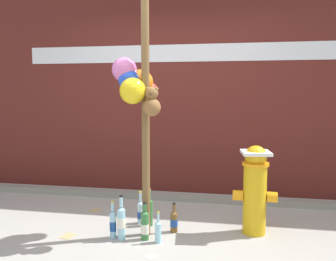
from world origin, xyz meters
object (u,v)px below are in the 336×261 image
Objects in this scene: bottle_0 at (113,224)px; bottle_4 at (140,212)px; bottle_1 at (174,221)px; bottle_5 at (158,231)px; bottle_6 at (121,222)px; bottle_3 at (145,225)px; fire_hydrant at (255,188)px; bottle_2 at (149,211)px; memorial_post at (139,66)px.

bottle_0 is 1.04× the size of bottle_4.
bottle_0 is at bearing -155.89° from bottle_1.
bottle_6 is at bearing 178.45° from bottle_5.
bottle_6 reaches higher than bottle_5.
bottle_1 is 0.82× the size of bottle_3.
fire_hydrant is at bearing 18.44° from bottle_3.
bottle_2 is 1.12× the size of bottle_4.
bottle_1 is at bearing -23.17° from bottle_4.
bottle_5 is at bearing -110.79° from bottle_1.
bottle_1 is at bearing -171.61° from fire_hydrant.
bottle_1 is 0.54m from bottle_6.
bottle_6 is (-0.18, -0.39, 0.01)m from bottle_2.
bottle_3 is (0.04, -0.36, -0.01)m from bottle_2.
bottle_4 is at bearing 122.98° from bottle_5.
bottle_0 is 0.31m from bottle_3.
bottle_2 is 1.07× the size of bottle_3.
bottle_4 is 0.52m from bottle_5.
bottle_0 is at bearing -145.76° from memorial_post.
bottle_4 is (-0.39, 0.17, 0.01)m from bottle_1.
bottle_6 reaches higher than bottle_2.
bottle_5 is at bearing -18.48° from bottle_3.
bottle_3 is at bearing 9.49° from bottle_6.
bottle_0 is 0.85× the size of bottle_6.
memorial_post is at bearing -164.25° from bottle_1.
bottle_0 is 0.10m from bottle_6.
bottle_4 is 0.44m from bottle_6.
bottle_3 is at bearing -161.56° from fire_hydrant.
fire_hydrant is 2.42× the size of bottle_0.
bottle_4 is (-0.15, 0.39, -0.02)m from bottle_3.
bottle_6 is at bearing -10.41° from bottle_0.
bottle_3 is at bearing -69.57° from bottle_4.
bottle_0 is at bearing 169.59° from bottle_6.
bottle_2 reaches higher than bottle_5.
memorial_post is at bearing 51.08° from bottle_6.
bottle_0 reaches higher than bottle_5.
bottle_5 is (0.14, -0.05, -0.03)m from bottle_3.
bottle_5 is (-0.10, -0.27, -0.00)m from bottle_1.
fire_hydrant is at bearing -2.48° from bottle_4.
bottle_1 is 0.70× the size of bottle_6.
memorial_post is at bearing -100.62° from bottle_2.
bottle_3 is at bearing -59.45° from memorial_post.
bottle_5 is (0.18, -0.40, -0.04)m from bottle_2.
bottle_1 is 0.77× the size of bottle_2.
bottle_4 is (-0.07, 0.26, -1.51)m from memorial_post.
bottle_1 is 1.01× the size of bottle_5.
fire_hydrant reaches higher than bottle_6.
bottle_5 is (0.22, -0.18, -1.53)m from memorial_post.
bottle_2 is at bearing 54.22° from bottle_0.
fire_hydrant is at bearing 16.92° from bottle_6.
bottle_0 is at bearing -111.50° from bottle_4.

